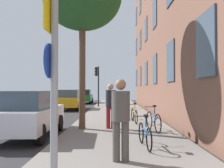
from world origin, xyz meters
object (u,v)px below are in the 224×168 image
Objects in this scene: sign_post at (53,71)px; car_2 at (84,96)px; pedestrian_2 at (109,97)px; pedestrian_0 at (121,114)px; bicycle_0 at (145,134)px; pedestrian_1 at (111,103)px; car_1 at (70,99)px; bicycle_1 at (153,121)px; traffic_light at (97,79)px; bicycle_2 at (134,115)px; car_0 at (29,113)px; bicycle_3 at (122,111)px.

car_2 is at bearing 95.93° from sign_post.
pedestrian_0 is at bearing -87.78° from pedestrian_2.
bicycle_0 is at bearing 61.75° from pedestrian_0.
pedestrian_1 is 0.45× the size of car_1.
car_1 reaches higher than bicycle_1.
sign_post reaches higher than car_2.
traffic_light is 10.80m from bicycle_2.
bicycle_2 is 2.11m from pedestrian_1.
bicycle_2 is at bearing -61.38° from car_1.
car_2 is (-4.44, 16.67, 0.36)m from bicycle_2.
car_0 is (-1.50, -13.16, -1.75)m from traffic_light.
pedestrian_1 reaches higher than bicycle_1.
traffic_light is 2.27× the size of bicycle_0.
pedestrian_2 is (-1.32, 7.39, 0.59)m from bicycle_2.
car_1 is at bearing 99.29° from sign_post.
car_2 is (-0.48, 19.53, 0.00)m from car_0.
pedestrian_1 is at bearing -88.49° from pedestrian_2.
bicycle_3 is at bearing 88.09° from pedestrian_0.
sign_post reaches higher than pedestrian_0.
bicycle_2 is (2.46, -10.30, -2.10)m from traffic_light.
pedestrian_1 is 1.07× the size of pedestrian_2.
bicycle_1 is (0.64, 2.48, 0.04)m from bicycle_0.
sign_post is at bearing -98.32° from pedestrian_1.
pedestrian_2 is (1.13, -2.91, -1.51)m from traffic_light.
car_1 is at bearing 164.96° from pedestrian_2.
bicycle_1 is 1.83m from pedestrian_1.
pedestrian_2 is 3.30m from car_1.
pedestrian_0 is at bearing -45.24° from car_0.
pedestrian_1 is 10.50m from car_1.
pedestrian_1 is 0.43× the size of car_2.
bicycle_0 is at bearing -91.39° from bicycle_2.
sign_post is 2.03× the size of bicycle_0.
car_0 is at bearing -87.18° from car_1.
pedestrian_2 reaches higher than car_1.
car_0 is at bearing 153.73° from bicycle_0.
pedestrian_1 is at bearing -122.87° from bicycle_2.
traffic_light reaches higher than bicycle_0.
pedestrian_0 is (-0.69, -1.28, 0.68)m from bicycle_0.
bicycle_1 is 0.98× the size of bicycle_3.
car_2 reaches higher than bicycle_3.
pedestrian_1 is 18.65m from car_2.
traffic_light is 0.89× the size of car_1.
car_0 reaches higher than bicycle_2.
bicycle_3 is at bearing -77.29° from traffic_light.
pedestrian_1 is at bearing -83.47° from traffic_light.
bicycle_0 is 4.76m from bicycle_2.
car_1 reaches higher than bicycle_0.
bicycle_2 is at bearing 57.13° from pedestrian_1.
bicycle_2 is at bearing -73.30° from bicycle_3.
car_0 is (-3.95, -2.86, 0.36)m from bicycle_2.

